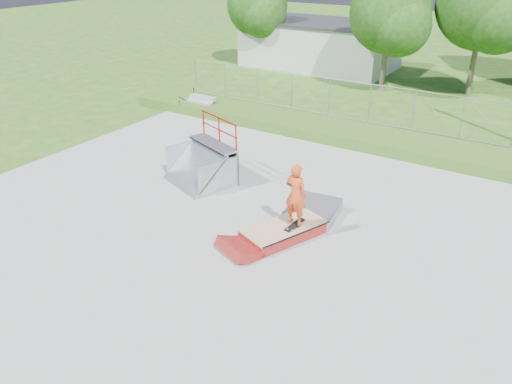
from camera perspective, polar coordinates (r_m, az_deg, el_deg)
ground at (r=15.21m, az=-1.86°, el=-4.56°), size 120.00×120.00×0.00m
concrete_pad at (r=15.20m, az=-1.86°, el=-4.50°), size 20.00×16.00×0.04m
grass_berm at (r=22.84m, az=11.68°, el=6.50°), size 24.00×3.00×0.50m
grind_box at (r=14.88m, az=3.22°, el=-4.52°), size 2.07×2.78×0.37m
quarter_pipe at (r=17.95m, az=-6.66°, el=4.40°), size 2.84×2.63×2.30m
flat_bank_ramp at (r=15.96m, az=6.49°, el=-2.19°), size 1.71×1.80×0.46m
skateboard at (r=14.76m, az=4.44°, el=-3.80°), size 0.36×0.82×0.13m
skater at (r=14.31m, az=4.56°, el=-0.55°), size 0.71×0.48×1.88m
concrete_stairs at (r=26.19m, az=-6.70°, el=9.78°), size 1.50×1.60×0.80m
chain_link_fence at (r=23.39m, az=12.86°, el=9.83°), size 20.00×0.06×1.80m
utility_building_flat at (r=36.73m, az=7.39°, el=16.31°), size 10.00×6.00×3.00m
tree_left_near at (r=30.22m, az=15.36°, el=18.74°), size 4.76×4.48×6.65m
tree_center at (r=31.04m, az=25.08°, el=18.63°), size 5.44×5.12×7.60m
tree_left_far at (r=36.30m, az=0.33°, el=20.28°), size 4.42×4.16×6.18m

